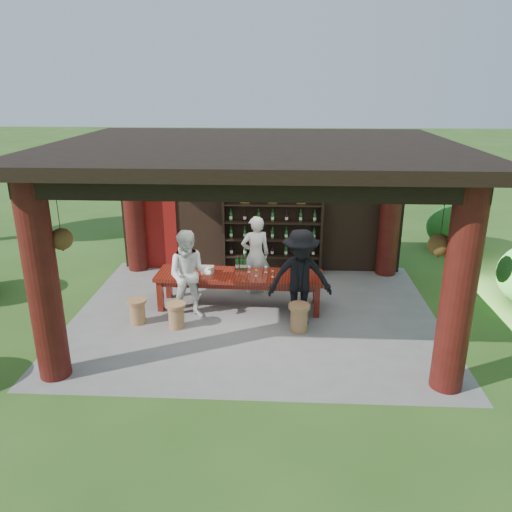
{
  "coord_description": "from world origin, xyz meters",
  "views": [
    {
      "loc": [
        0.51,
        -9.33,
        4.55
      ],
      "look_at": [
        0.0,
        0.4,
        1.15
      ],
      "focal_mm": 35.0,
      "sensor_mm": 36.0,
      "label": 1
    }
  ],
  "objects_px": {
    "guest_man": "(300,278)",
    "host": "(256,255)",
    "wine_shelf": "(272,231)",
    "stool_near_left": "(176,315)",
    "tasting_table": "(239,279)",
    "napkin_basket": "(207,269)",
    "stool_near_right": "(299,317)",
    "stool_far_left": "(137,311)",
    "guest_woman": "(190,275)"
  },
  "relations": [
    {
      "from": "stool_near_right",
      "to": "napkin_basket",
      "type": "bearing_deg",
      "value": 150.45
    },
    {
      "from": "stool_near_left",
      "to": "tasting_table",
      "type": "bearing_deg",
      "value": 41.52
    },
    {
      "from": "guest_man",
      "to": "guest_woman",
      "type": "bearing_deg",
      "value": 170.38
    },
    {
      "from": "wine_shelf",
      "to": "host",
      "type": "relative_size",
      "value": 1.36
    },
    {
      "from": "tasting_table",
      "to": "host",
      "type": "distance_m",
      "value": 0.88
    },
    {
      "from": "wine_shelf",
      "to": "host",
      "type": "xyz_separation_m",
      "value": [
        -0.35,
        -1.28,
        -0.18
      ]
    },
    {
      "from": "stool_near_right",
      "to": "host",
      "type": "height_order",
      "value": "host"
    },
    {
      "from": "guest_woman",
      "to": "napkin_basket",
      "type": "bearing_deg",
      "value": 61.6
    },
    {
      "from": "tasting_table",
      "to": "wine_shelf",
      "type": "bearing_deg",
      "value": 72.58
    },
    {
      "from": "wine_shelf",
      "to": "stool_near_left",
      "type": "xyz_separation_m",
      "value": [
        -1.8,
        -3.09,
        -0.81
      ]
    },
    {
      "from": "tasting_table",
      "to": "guest_man",
      "type": "height_order",
      "value": "guest_man"
    },
    {
      "from": "stool_near_left",
      "to": "stool_far_left",
      "type": "distance_m",
      "value": 0.82
    },
    {
      "from": "wine_shelf",
      "to": "stool_near_right",
      "type": "bearing_deg",
      "value": -79.3
    },
    {
      "from": "stool_far_left",
      "to": "stool_near_right",
      "type": "bearing_deg",
      "value": -2.95
    },
    {
      "from": "wine_shelf",
      "to": "stool_far_left",
      "type": "relative_size",
      "value": 4.86
    },
    {
      "from": "stool_near_right",
      "to": "guest_man",
      "type": "height_order",
      "value": "guest_man"
    },
    {
      "from": "guest_man",
      "to": "napkin_basket",
      "type": "relative_size",
      "value": 7.43
    },
    {
      "from": "wine_shelf",
      "to": "guest_woman",
      "type": "xyz_separation_m",
      "value": [
        -1.6,
        -2.61,
        -0.16
      ]
    },
    {
      "from": "guest_woman",
      "to": "host",
      "type": "bearing_deg",
      "value": 43.13
    },
    {
      "from": "stool_near_right",
      "to": "wine_shelf",
      "type": "bearing_deg",
      "value": 100.7
    },
    {
      "from": "wine_shelf",
      "to": "stool_near_left",
      "type": "bearing_deg",
      "value": -120.27
    },
    {
      "from": "stool_near_right",
      "to": "guest_woman",
      "type": "bearing_deg",
      "value": 167.28
    },
    {
      "from": "guest_woman",
      "to": "stool_near_left",
      "type": "bearing_deg",
      "value": -116.86
    },
    {
      "from": "stool_near_right",
      "to": "guest_man",
      "type": "relative_size",
      "value": 0.28
    },
    {
      "from": "stool_near_left",
      "to": "wine_shelf",
      "type": "bearing_deg",
      "value": 59.73
    },
    {
      "from": "napkin_basket",
      "to": "wine_shelf",
      "type": "bearing_deg",
      "value": 56.7
    },
    {
      "from": "guest_man",
      "to": "stool_near_right",
      "type": "bearing_deg",
      "value": -98.05
    },
    {
      "from": "tasting_table",
      "to": "guest_woman",
      "type": "relative_size",
      "value": 1.92
    },
    {
      "from": "host",
      "to": "napkin_basket",
      "type": "height_order",
      "value": "host"
    },
    {
      "from": "stool_near_right",
      "to": "guest_woman",
      "type": "height_order",
      "value": "guest_woman"
    },
    {
      "from": "tasting_table",
      "to": "guest_man",
      "type": "distance_m",
      "value": 1.46
    },
    {
      "from": "tasting_table",
      "to": "napkin_basket",
      "type": "relative_size",
      "value": 13.52
    },
    {
      "from": "stool_near_right",
      "to": "napkin_basket",
      "type": "distance_m",
      "value": 2.26
    },
    {
      "from": "stool_far_left",
      "to": "stool_near_left",
      "type": "bearing_deg",
      "value": -10.55
    },
    {
      "from": "guest_woman",
      "to": "stool_near_right",
      "type": "bearing_deg",
      "value": -16.41
    },
    {
      "from": "stool_near_left",
      "to": "stool_near_right",
      "type": "distance_m",
      "value": 2.39
    },
    {
      "from": "stool_far_left",
      "to": "guest_man",
      "type": "height_order",
      "value": "guest_man"
    },
    {
      "from": "host",
      "to": "tasting_table",
      "type": "bearing_deg",
      "value": 51.48
    },
    {
      "from": "tasting_table",
      "to": "guest_man",
      "type": "xyz_separation_m",
      "value": [
        1.25,
        -0.69,
        0.33
      ]
    },
    {
      "from": "stool_near_left",
      "to": "stool_far_left",
      "type": "height_order",
      "value": "stool_near_left"
    },
    {
      "from": "guest_man",
      "to": "host",
      "type": "bearing_deg",
      "value": 116.87
    },
    {
      "from": "wine_shelf",
      "to": "tasting_table",
      "type": "height_order",
      "value": "wine_shelf"
    },
    {
      "from": "tasting_table",
      "to": "stool_far_left",
      "type": "xyz_separation_m",
      "value": [
        -1.96,
        -0.87,
        -0.37
      ]
    },
    {
      "from": "wine_shelf",
      "to": "stool_near_left",
      "type": "height_order",
      "value": "wine_shelf"
    },
    {
      "from": "guest_man",
      "to": "napkin_basket",
      "type": "height_order",
      "value": "guest_man"
    },
    {
      "from": "stool_far_left",
      "to": "guest_woman",
      "type": "bearing_deg",
      "value": 17.92
    },
    {
      "from": "stool_far_left",
      "to": "guest_woman",
      "type": "relative_size",
      "value": 0.27
    },
    {
      "from": "tasting_table",
      "to": "guest_man",
      "type": "bearing_deg",
      "value": -28.82
    },
    {
      "from": "stool_near_right",
      "to": "stool_far_left",
      "type": "distance_m",
      "value": 3.2
    },
    {
      "from": "wine_shelf",
      "to": "napkin_basket",
      "type": "xyz_separation_m",
      "value": [
        -1.33,
        -2.02,
        -0.26
      ]
    }
  ]
}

